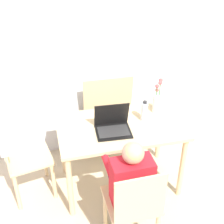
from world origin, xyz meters
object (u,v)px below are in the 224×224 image
Objects in this scene: water_bottle at (144,112)px; chair_occupied at (134,205)px; chair_spare at (13,148)px; flower_vase at (157,101)px; person_seated at (130,178)px; laptop at (113,124)px.

chair_occupied is at bearing -113.29° from water_bottle.
chair_occupied is 1.18m from chair_spare.
flower_vase reaches higher than chair_occupied.
chair_spare is 0.86× the size of person_seated.
flower_vase is (0.49, 0.19, 0.06)m from laptop.
flower_vase is at bearing 34.53° from water_bottle.
water_bottle is (-0.17, -0.12, -0.03)m from flower_vase.
chair_spare is at bearing -36.96° from person_seated.
chair_spare reaches higher than chair_occupied.
chair_occupied is 0.85× the size of person_seated.
person_seated is 0.91m from flower_vase.
chair_occupied is at bearing 90.00° from person_seated.
chair_occupied is 0.73m from laptop.
laptop is at bearing -90.67° from chair_occupied.
laptop is at bearing -90.82° from person_seated.
person_seated reaches higher than chair_spare.
laptop is 0.53m from flower_vase.
chair_occupied is 0.99× the size of chair_spare.
flower_vase is 0.21m from water_bottle.
chair_spare is 1.23m from water_bottle.
water_bottle reaches higher than chair_occupied.
flower_vase is (1.38, 0.09, 0.25)m from chair_spare.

